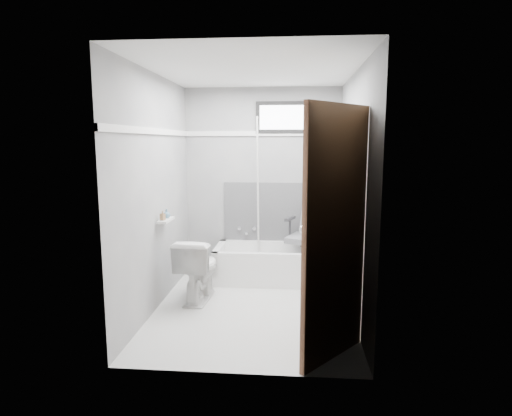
# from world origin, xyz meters

# --- Properties ---
(floor) EXTENTS (2.60, 2.60, 0.00)m
(floor) POSITION_xyz_m (0.00, 0.00, 0.00)
(floor) COLOR white
(floor) RESTS_ON ground
(ceiling) EXTENTS (2.60, 2.60, 0.00)m
(ceiling) POSITION_xyz_m (0.00, 0.00, 2.40)
(ceiling) COLOR silver
(ceiling) RESTS_ON floor
(wall_back) EXTENTS (2.00, 0.02, 2.40)m
(wall_back) POSITION_xyz_m (0.00, 1.30, 1.20)
(wall_back) COLOR gray
(wall_back) RESTS_ON floor
(wall_front) EXTENTS (2.00, 0.02, 2.40)m
(wall_front) POSITION_xyz_m (0.00, -1.30, 1.20)
(wall_front) COLOR gray
(wall_front) RESTS_ON floor
(wall_left) EXTENTS (0.02, 2.60, 2.40)m
(wall_left) POSITION_xyz_m (-1.00, 0.00, 1.20)
(wall_left) COLOR gray
(wall_left) RESTS_ON floor
(wall_right) EXTENTS (0.02, 2.60, 2.40)m
(wall_right) POSITION_xyz_m (1.00, 0.00, 1.20)
(wall_right) COLOR gray
(wall_right) RESTS_ON floor
(bathtub) EXTENTS (1.50, 0.70, 0.42)m
(bathtub) POSITION_xyz_m (0.19, 0.93, 0.21)
(bathtub) COLOR white
(bathtub) RESTS_ON floor
(office_chair) EXTENTS (0.71, 0.71, 0.94)m
(office_chair) POSITION_xyz_m (0.59, 0.98, 0.59)
(office_chair) COLOR slate
(office_chair) RESTS_ON bathtub
(toilet) EXTENTS (0.44, 0.72, 0.68)m
(toilet) POSITION_xyz_m (-0.62, 0.19, 0.34)
(toilet) COLOR white
(toilet) RESTS_ON floor
(door) EXTENTS (0.78, 0.78, 2.00)m
(door) POSITION_xyz_m (0.98, -1.28, 1.00)
(door) COLOR #582F20
(door) RESTS_ON floor
(window) EXTENTS (0.66, 0.04, 0.40)m
(window) POSITION_xyz_m (0.25, 1.29, 2.02)
(window) COLOR black
(window) RESTS_ON wall_back
(backerboard) EXTENTS (1.50, 0.02, 0.78)m
(backerboard) POSITION_xyz_m (0.25, 1.29, 0.80)
(backerboard) COLOR #4C4C4F
(backerboard) RESTS_ON wall_back
(trim_back) EXTENTS (2.00, 0.02, 0.06)m
(trim_back) POSITION_xyz_m (0.00, 1.29, 1.82)
(trim_back) COLOR white
(trim_back) RESTS_ON wall_back
(trim_left) EXTENTS (0.02, 2.60, 0.06)m
(trim_left) POSITION_xyz_m (-0.99, 0.00, 1.82)
(trim_left) COLOR white
(trim_left) RESTS_ON wall_left
(pole) EXTENTS (0.02, 0.30, 1.93)m
(pole) POSITION_xyz_m (-0.04, 1.06, 1.05)
(pole) COLOR silver
(pole) RESTS_ON bathtub
(shelf) EXTENTS (0.10, 0.32, 0.02)m
(shelf) POSITION_xyz_m (-0.93, 0.08, 0.90)
(shelf) COLOR silver
(shelf) RESTS_ON wall_left
(soap_bottle_a) EXTENTS (0.06, 0.06, 0.10)m
(soap_bottle_a) POSITION_xyz_m (-0.94, 0.00, 0.97)
(soap_bottle_a) COLOR olive
(soap_bottle_a) RESTS_ON shelf
(soap_bottle_b) EXTENTS (0.11, 0.11, 0.10)m
(soap_bottle_b) POSITION_xyz_m (-0.94, 0.14, 0.96)
(soap_bottle_b) COLOR slate
(soap_bottle_b) RESTS_ON shelf
(faucet) EXTENTS (0.26, 0.10, 0.16)m
(faucet) POSITION_xyz_m (-0.20, 1.27, 0.55)
(faucet) COLOR silver
(faucet) RESTS_ON wall_back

